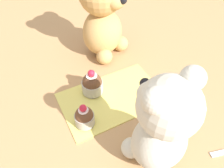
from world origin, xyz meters
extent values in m
plane|color=tan|center=(0.00, 0.00, 0.00)|extent=(4.00, 4.00, 0.00)
cube|color=#E0D166|center=(0.00, 0.00, 0.00)|extent=(0.27, 0.17, 0.01)
ellipsoid|color=beige|center=(-0.01, 0.19, 0.07)|extent=(0.13, 0.12, 0.13)
sphere|color=beige|center=(-0.01, 0.19, 0.18)|extent=(0.11, 0.11, 0.11)
ellipsoid|color=beige|center=(0.00, 0.15, 0.17)|extent=(0.06, 0.05, 0.04)
sphere|color=black|center=(0.00, 0.13, 0.18)|extent=(0.02, 0.02, 0.02)
sphere|color=beige|center=(-0.04, 0.19, 0.22)|extent=(0.04, 0.04, 0.04)
sphere|color=beige|center=(0.03, 0.20, 0.22)|extent=(0.04, 0.04, 0.04)
sphere|color=beige|center=(-0.04, 0.15, 0.02)|extent=(0.04, 0.04, 0.04)
sphere|color=beige|center=(0.04, 0.16, 0.02)|extent=(0.04, 0.04, 0.04)
ellipsoid|color=tan|center=(-0.07, -0.20, 0.08)|extent=(0.17, 0.16, 0.15)
ellipsoid|color=tan|center=(-0.09, -0.15, 0.19)|extent=(0.08, 0.08, 0.05)
sphere|color=black|center=(-0.10, -0.13, 0.20)|extent=(0.02, 0.02, 0.02)
sphere|color=tan|center=(-0.05, -0.14, 0.03)|extent=(0.05, 0.05, 0.05)
sphere|color=tan|center=(-0.13, -0.18, 0.03)|extent=(0.05, 0.05, 0.05)
cylinder|color=#B2ADA3|center=(0.10, 0.04, 0.02)|extent=(0.05, 0.05, 0.03)
sphere|color=brown|center=(0.10, 0.04, 0.04)|extent=(0.04, 0.04, 0.04)
cylinder|color=white|center=(0.10, 0.04, 0.06)|extent=(0.02, 0.02, 0.00)
sphere|color=red|center=(0.10, 0.04, 0.06)|extent=(0.02, 0.02, 0.02)
cylinder|color=#B2ADA3|center=(0.04, -0.04, 0.02)|extent=(0.06, 0.06, 0.03)
sphere|color=brown|center=(0.04, -0.04, 0.04)|extent=(0.05, 0.05, 0.05)
cylinder|color=white|center=(0.04, -0.04, 0.06)|extent=(0.03, 0.03, 0.00)
sphere|color=red|center=(0.04, -0.04, 0.07)|extent=(0.02, 0.02, 0.02)
camera|label=1|loc=(0.18, 0.34, 0.46)|focal=35.00mm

